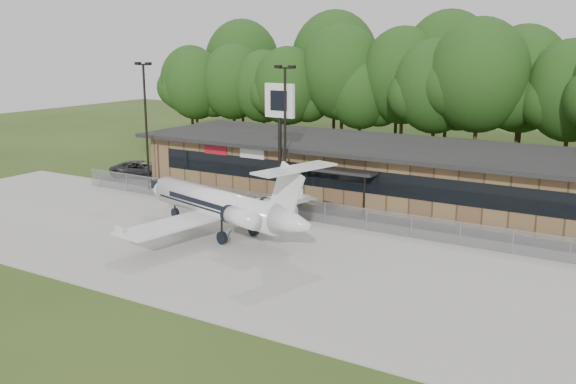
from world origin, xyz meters
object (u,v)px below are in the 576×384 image
Objects in this scene: terminal at (392,171)px; pole_sign at (280,114)px; business_jet at (223,206)px; suv at (142,169)px.

terminal is 4.57× the size of pole_sign.
business_jet reaches higher than terminal.
pole_sign reaches higher than business_jet.
pole_sign reaches higher than suv.
pole_sign is at bearing -128.14° from terminal.
suv is (-22.00, -4.14, -1.43)m from terminal.
pole_sign is (16.39, -3.00, 6.12)m from suv.
pole_sign reaches higher than terminal.
suv is at bearing 163.20° from business_jet.
terminal is at bearing 85.19° from business_jet.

